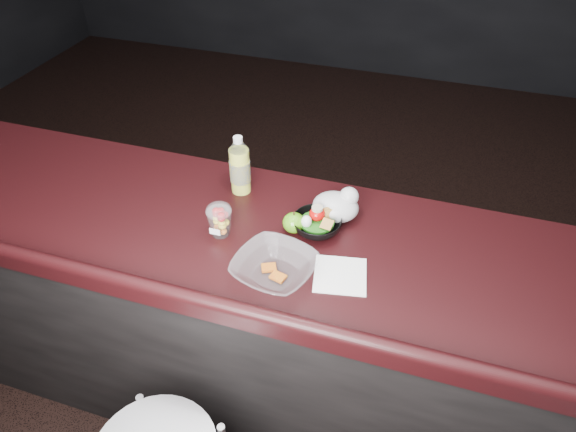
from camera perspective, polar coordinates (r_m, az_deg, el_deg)
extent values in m
cube|color=black|center=(2.12, -1.89, -12.64)|extent=(4.00, 0.65, 0.98)
cube|color=black|center=(1.75, -2.25, -2.34)|extent=(4.06, 0.71, 0.04)
cylinder|color=#E4EE3D|center=(1.88, -5.35, 5.03)|extent=(0.07, 0.07, 0.18)
cylinder|color=white|center=(1.88, -5.35, 5.03)|extent=(0.07, 0.07, 0.18)
cone|color=white|center=(1.82, -5.54, 7.73)|extent=(0.07, 0.07, 0.03)
cylinder|color=white|center=(1.81, -5.60, 8.43)|extent=(0.03, 0.03, 0.02)
cylinder|color=#072D99|center=(1.88, -5.35, 5.03)|extent=(0.08, 0.08, 0.08)
ellipsoid|color=white|center=(1.68, -7.72, 0.60)|extent=(0.09, 0.09, 0.05)
ellipsoid|color=#3A790E|center=(1.72, 0.65, -0.75)|extent=(0.08, 0.08, 0.07)
cylinder|color=black|center=(1.69, 0.66, 0.23)|extent=(0.01, 0.01, 0.01)
ellipsoid|color=silver|center=(1.77, 5.30, 1.03)|extent=(0.16, 0.13, 0.10)
sphere|color=silver|center=(1.76, 6.79, 2.15)|extent=(0.07, 0.07, 0.07)
imported|color=black|center=(1.73, 3.24, -0.98)|extent=(0.22, 0.22, 0.05)
cylinder|color=#0F470C|center=(1.72, 3.25, -0.71)|extent=(0.12, 0.12, 0.01)
ellipsoid|color=#AF0907|center=(1.71, 3.25, 0.23)|extent=(0.05, 0.05, 0.05)
cylinder|color=beige|center=(1.70, 3.28, 0.86)|extent=(0.04, 0.04, 0.01)
ellipsoid|color=white|center=(1.70, 2.07, -0.61)|extent=(0.04, 0.04, 0.04)
imported|color=silver|center=(1.57, -1.51, -5.79)|extent=(0.29, 0.29, 0.06)
cube|color=#990F0C|center=(1.60, -2.15, -5.75)|extent=(0.06, 0.05, 0.01)
cube|color=#990F0C|center=(1.57, -1.11, -6.77)|extent=(0.05, 0.04, 0.01)
cube|color=white|center=(1.60, 5.82, -6.55)|extent=(0.19, 0.19, 0.00)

